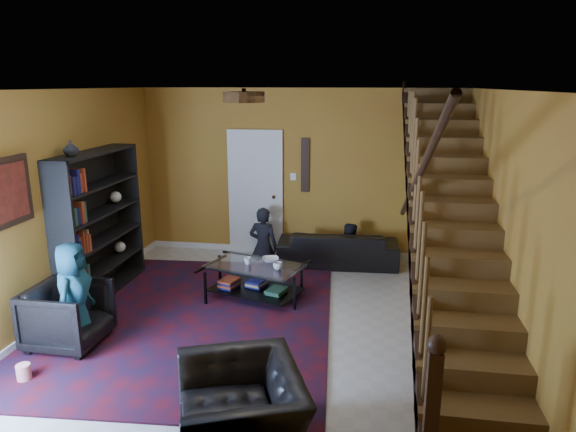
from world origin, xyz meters
name	(u,v)px	position (x,y,z in m)	size (l,w,h in m)	color
floor	(264,324)	(0.00, 0.00, 0.00)	(5.50, 5.50, 0.00)	beige
room	(196,275)	(-1.33, 1.33, 0.05)	(5.50, 5.50, 5.50)	#A56324
staircase	(452,221)	(2.12, 0.00, 1.40)	(0.95, 5.02, 3.18)	brown
bookshelf	(100,227)	(-2.40, 0.60, 0.96)	(0.35, 1.80, 2.00)	black
door	(256,194)	(-0.70, 2.73, 1.02)	(0.82, 0.05, 2.05)	silver
framed_picture	(6,193)	(-2.57, -0.90, 1.75)	(0.04, 0.74, 0.74)	maroon
wall_hanging	(305,165)	(0.15, 2.73, 1.55)	(0.14, 0.03, 0.90)	black
ceiling_fixture	(244,97)	(0.00, -0.80, 2.74)	(0.40, 0.40, 0.10)	#3F2814
rug	(185,318)	(-1.01, -0.01, 0.01)	(3.61, 4.12, 0.02)	#450C13
sofa	(338,248)	(0.75, 2.30, 0.28)	(1.92, 0.75, 0.56)	black
armchair_left	(68,316)	(-2.05, -0.86, 0.36)	(0.76, 0.79, 0.72)	black
armchair_right	(241,414)	(0.28, -2.25, 0.35)	(1.07, 0.94, 0.70)	black
person_adult_a	(263,246)	(-0.50, 2.35, 0.22)	(0.49, 0.32, 1.34)	black
person_adult_b	(348,257)	(0.91, 2.35, 0.12)	(0.55, 0.43, 1.13)	black
person_child	(74,296)	(-1.95, -0.87, 0.61)	(0.59, 0.39, 1.22)	navy
coffee_table	(255,279)	(-0.28, 0.75, 0.28)	(1.42, 1.08, 0.48)	black
cup_a	(278,266)	(0.06, 0.64, 0.53)	(0.12, 0.12, 0.10)	#999999
cup_b	(248,261)	(-0.38, 0.77, 0.53)	(0.10, 0.10, 0.10)	#999999
bowl	(270,260)	(-0.10, 0.92, 0.51)	(0.23, 0.23, 0.06)	#999999
vase	(71,149)	(-2.41, 0.10, 2.10)	(0.18, 0.18, 0.19)	#999999
popcorn_bucket	(24,372)	(-2.10, -1.61, 0.10)	(0.14, 0.14, 0.16)	red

